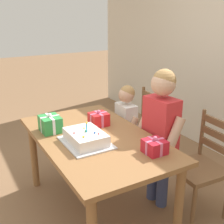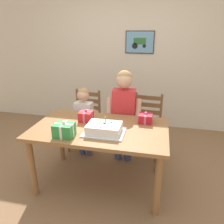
% 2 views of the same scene
% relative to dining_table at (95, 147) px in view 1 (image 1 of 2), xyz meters
% --- Properties ---
extents(ground_plane, '(20.00, 20.00, 0.00)m').
position_rel_dining_table_xyz_m(ground_plane, '(0.00, 0.00, -0.66)').
color(ground_plane, '#846042').
extents(dining_table, '(1.53, 0.90, 0.75)m').
position_rel_dining_table_xyz_m(dining_table, '(0.00, 0.00, 0.00)').
color(dining_table, olive).
rests_on(dining_table, ground).
extents(birthday_cake, '(0.44, 0.34, 0.19)m').
position_rel_dining_table_xyz_m(birthday_cake, '(0.08, -0.12, 0.14)').
color(birthday_cake, silver).
rests_on(birthday_cake, dining_table).
extents(gift_box_red_large, '(0.21, 0.17, 0.17)m').
position_rel_dining_table_xyz_m(gift_box_red_large, '(-0.30, -0.29, 0.17)').
color(gift_box_red_large, '#2D8E42').
rests_on(gift_box_red_large, dining_table).
extents(gift_box_beside_cake, '(0.16, 0.16, 0.14)m').
position_rel_dining_table_xyz_m(gift_box_beside_cake, '(0.50, 0.26, 0.15)').
color(gift_box_beside_cake, red).
rests_on(gift_box_beside_cake, dining_table).
extents(gift_box_corner_small, '(0.16, 0.17, 0.15)m').
position_rel_dining_table_xyz_m(gift_box_corner_small, '(-0.21, 0.15, 0.16)').
color(gift_box_corner_small, red).
rests_on(gift_box_corner_small, dining_table).
extents(chair_left, '(0.45, 0.45, 0.92)m').
position_rel_dining_table_xyz_m(chair_left, '(-0.47, 0.81, -0.19)').
color(chair_left, brown).
rests_on(chair_left, ground).
extents(chair_right, '(0.45, 0.45, 0.92)m').
position_rel_dining_table_xyz_m(chair_right, '(0.48, 0.81, -0.19)').
color(chair_right, brown).
rests_on(chair_right, ground).
extents(child_older, '(0.49, 0.28, 1.31)m').
position_rel_dining_table_xyz_m(child_older, '(0.18, 0.57, 0.14)').
color(child_older, '#38426B').
rests_on(child_older, ground).
extents(child_younger, '(0.38, 0.22, 1.05)m').
position_rel_dining_table_xyz_m(child_younger, '(-0.40, 0.57, -0.02)').
color(child_younger, '#38426B').
rests_on(child_younger, ground).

